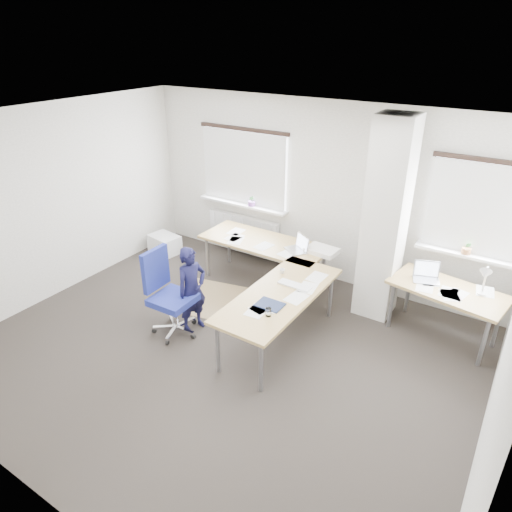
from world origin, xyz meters
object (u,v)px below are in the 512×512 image
Objects in this scene: desk_side at (448,292)px; task_chair at (172,311)px; desk_main at (274,267)px; person at (192,290)px.

desk_side is 3.58m from task_chair.
desk_main is 2.28m from desk_side.
person is (0.19, 0.22, 0.27)m from task_chair.
person reaches higher than desk_main.
person is at bearing -124.39° from desk_main.
desk_side is 1.25× the size of person.
desk_side reaches higher than task_chair.
task_chair reaches higher than desk_main.
desk_main is at bearing 52.58° from task_chair.
task_chair is 0.98× the size of person.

